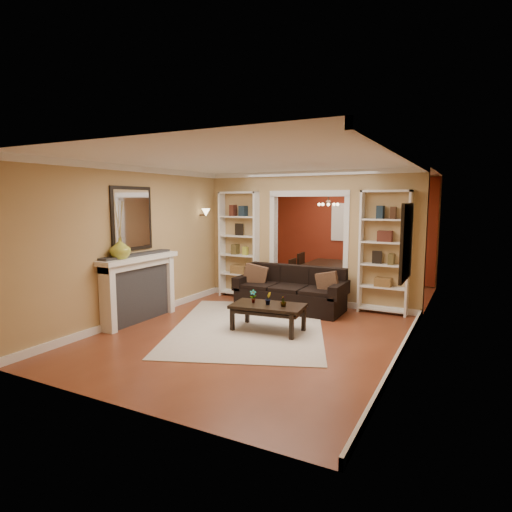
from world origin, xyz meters
The scene contains 30 objects.
floor centered at (0.00, 0.00, 0.00)m, with size 8.00×8.00×0.00m, color brown.
ceiling centered at (0.00, 0.00, 2.70)m, with size 8.00×8.00×0.00m, color white.
wall_back centered at (0.00, 4.00, 1.35)m, with size 8.00×8.00×0.00m, color tan.
wall_front centered at (0.00, -4.00, 1.35)m, with size 8.00×8.00×0.00m, color tan.
wall_left centered at (-2.25, 0.00, 1.35)m, with size 8.00×8.00×0.00m, color tan.
wall_right centered at (2.25, 0.00, 1.35)m, with size 8.00×8.00×0.00m, color tan.
partition_wall centered at (0.00, 1.20, 1.35)m, with size 4.50×0.15×2.70m, color tan.
red_back_panel centered at (0.00, 3.97, 1.32)m, with size 4.44×0.04×2.64m, color maroon.
dining_window centered at (0.00, 3.93, 1.55)m, with size 0.78×0.03×0.98m, color #8CA5CC.
area_rug centered at (-0.27, -0.90, 0.01)m, with size 2.43×3.40×0.01m, color beige.
sofa centered at (-0.09, 0.45, 0.41)m, with size 2.12×0.92×0.83m, color black.
pillow_left centered at (-0.84, 0.43, 0.63)m, with size 0.45×0.13×0.45m, color brown.
pillow_right centered at (0.66, 0.43, 0.60)m, with size 0.39×0.11×0.39m, color brown.
coffee_table centered at (0.13, -0.98, 0.22)m, with size 1.16×0.63×0.44m, color black.
plant_left centered at (-0.14, -0.98, 0.55)m, with size 0.11×0.08×0.22m, color #336626.
plant_center centered at (0.13, -0.98, 0.54)m, with size 0.11×0.09×0.20m, color #336626.
plant_right centered at (0.40, -0.98, 0.53)m, with size 0.10×0.10×0.17m, color #336626.
bookshelf_left centered at (-1.55, 1.03, 1.15)m, with size 0.90×0.30×2.30m, color white.
bookshelf_right centered at (1.55, 1.03, 1.15)m, with size 0.90×0.30×2.30m, color white.
fireplace centered at (-2.09, -1.50, 0.58)m, with size 0.32×1.70×1.16m, color white.
vase centered at (-2.09, -1.94, 1.33)m, with size 0.33×0.33×0.35m, color #A5AE38.
mirror centered at (-2.23, -1.50, 1.80)m, with size 0.03×0.95×1.10m, color silver.
wall_sconce centered at (-2.15, 0.55, 1.83)m, with size 0.18×0.18×0.22m, color #FFE0A5.
framed_art centered at (2.21, -1.00, 1.55)m, with size 0.04×0.85×1.05m, color black.
dining_table centered at (-0.04, 2.54, 0.31)m, with size 0.99×1.78×0.63m, color black.
dining_chair_nw centered at (-0.59, 2.24, 0.38)m, with size 0.38×0.38×0.76m, color black.
dining_chair_ne centered at (0.51, 2.24, 0.45)m, with size 0.45×0.45×0.90m, color black.
dining_chair_sw centered at (-0.59, 2.84, 0.42)m, with size 0.41×0.41×0.84m, color black.
dining_chair_se centered at (0.51, 2.84, 0.40)m, with size 0.39×0.39×0.80m, color black.
chandelier centered at (0.00, 2.70, 2.02)m, with size 0.50×0.50×0.30m, color #3E281C.
Camera 1 is at (3.07, -7.05, 2.10)m, focal length 30.00 mm.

